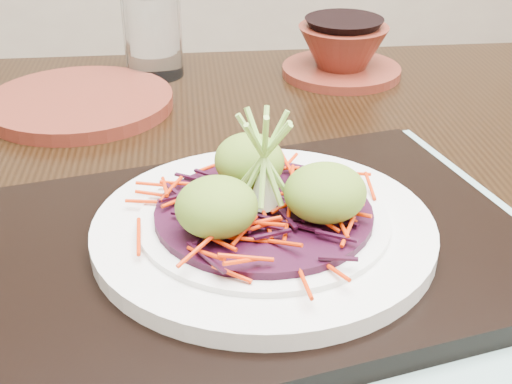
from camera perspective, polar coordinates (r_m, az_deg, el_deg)
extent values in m
cube|color=black|center=(0.58, 2.65, -2.34)|extent=(1.29, 0.96, 0.04)
cube|color=#7B9F96|center=(0.50, 0.59, -5.41)|extent=(0.43, 0.35, 0.00)
cube|color=black|center=(0.49, 0.60, -4.46)|extent=(0.38, 0.29, 0.02)
cylinder|color=silver|center=(0.49, 0.61, -3.05)|extent=(0.23, 0.23, 0.01)
cylinder|color=silver|center=(0.48, 0.61, -2.25)|extent=(0.17, 0.17, 0.01)
cylinder|color=#31091C|center=(0.48, 0.62, -1.70)|extent=(0.15, 0.15, 0.01)
ellipsoid|color=olive|center=(0.44, -3.15, -1.24)|extent=(0.06, 0.06, 0.04)
ellipsoid|color=olive|center=(0.46, 5.57, -0.09)|extent=(0.06, 0.06, 0.04)
ellipsoid|color=olive|center=(0.50, -0.52, 2.46)|extent=(0.06, 0.06, 0.04)
cylinder|color=#5D2016|center=(0.77, -13.93, 6.98)|extent=(0.22, 0.22, 0.01)
cylinder|color=white|center=(0.84, -8.26, 12.31)|extent=(0.07, 0.07, 0.09)
cylinder|color=#5D2016|center=(0.85, 6.83, 9.61)|extent=(0.17, 0.17, 0.01)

